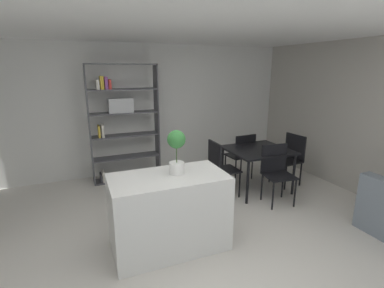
{
  "coord_description": "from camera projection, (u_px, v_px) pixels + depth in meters",
  "views": [
    {
      "loc": [
        -1.1,
        -2.76,
        2.12
      ],
      "look_at": [
        0.23,
        0.47,
        1.18
      ],
      "focal_mm": 26.68,
      "sensor_mm": 36.0,
      "label": 1
    }
  ],
  "objects": [
    {
      "name": "kitchen_island",
      "position": [
        169.0,
        212.0,
        3.39
      ],
      "size": [
        1.35,
        0.72,
        0.92
      ],
      "primitive_type": "cube",
      "color": "silver",
      "rests_on": "ground_plane"
    },
    {
      "name": "dining_table",
      "position": [
        258.0,
        153.0,
        4.98
      ],
      "size": [
        1.04,
        0.96,
        0.75
      ],
      "color": "black",
      "rests_on": "ground_plane"
    },
    {
      "name": "dining_chair_window_side",
      "position": [
        290.0,
        155.0,
        5.29
      ],
      "size": [
        0.48,
        0.5,
        0.93
      ],
      "rotation": [
        0.0,
        0.0,
        -1.47
      ],
      "color": "black",
      "rests_on": "ground_plane"
    },
    {
      "name": "dining_chair_far",
      "position": [
        242.0,
        152.0,
        5.47
      ],
      "size": [
        0.48,
        0.45,
        0.91
      ],
      "rotation": [
        0.0,
        0.0,
        3.23
      ],
      "color": "black",
      "rests_on": "ground_plane"
    },
    {
      "name": "dining_chair_island_side",
      "position": [
        220.0,
        165.0,
        4.73
      ],
      "size": [
        0.44,
        0.42,
        0.96
      ],
      "rotation": [
        0.0,
        0.0,
        1.57
      ],
      "color": "black",
      "rests_on": "ground_plane"
    },
    {
      "name": "dining_chair_near",
      "position": [
        276.0,
        168.0,
        4.56
      ],
      "size": [
        0.5,
        0.47,
        0.94
      ],
      "rotation": [
        0.0,
        0.0,
        -0.13
      ],
      "color": "black",
      "rests_on": "ground_plane"
    },
    {
      "name": "potted_plant_on_island",
      "position": [
        176.0,
        148.0,
        3.27
      ],
      "size": [
        0.21,
        0.21,
        0.52
      ],
      "color": "white",
      "rests_on": "kitchen_island"
    },
    {
      "name": "open_bookshelf",
      "position": [
        121.0,
        118.0,
        5.3
      ],
      "size": [
        1.28,
        0.31,
        2.19
      ],
      "color": "#4C4C51",
      "rests_on": "ground_plane"
    },
    {
      "name": "ground_plane",
      "position": [
        190.0,
        251.0,
        3.41
      ],
      "size": [
        9.14,
        9.14,
        0.0
      ],
      "primitive_type": "plane",
      "color": "beige"
    },
    {
      "name": "back_partition",
      "position": [
        135.0,
        110.0,
        5.75
      ],
      "size": [
        6.65,
        0.06,
        2.59
      ],
      "primitive_type": "cube",
      "color": "silver",
      "rests_on": "ground_plane"
    },
    {
      "name": "ceiling_slab",
      "position": [
        189.0,
        14.0,
        2.74
      ],
      "size": [
        6.65,
        6.04,
        0.06
      ],
      "color": "white",
      "rests_on": "ground_plane"
    }
  ]
}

